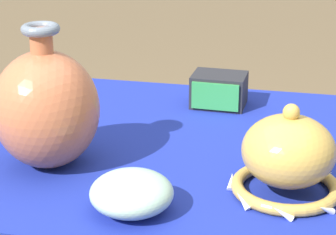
% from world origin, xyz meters
% --- Properties ---
extents(display_table, '(1.16, 0.79, 0.77)m').
position_xyz_m(display_table, '(0.00, -0.02, 0.69)').
color(display_table, olive).
rests_on(display_table, ground_plane).
extents(vase_tall_bulbous, '(0.20, 0.20, 0.28)m').
position_xyz_m(vase_tall_bulbous, '(-0.23, -0.14, 0.88)').
color(vase_tall_bulbous, '#BC6642').
rests_on(vase_tall_bulbous, display_table).
extents(vase_dome_bell, '(0.21, 0.21, 0.17)m').
position_xyz_m(vase_dome_bell, '(0.22, -0.16, 0.83)').
color(vase_dome_bell, gold).
rests_on(vase_dome_bell, display_table).
extents(mosaic_tile_box, '(0.13, 0.11, 0.08)m').
position_xyz_m(mosaic_tile_box, '(0.04, 0.25, 0.81)').
color(mosaic_tile_box, '#232328').
rests_on(mosaic_tile_box, display_table).
extents(bowl_shallow_celadon, '(0.14, 0.14, 0.07)m').
position_xyz_m(bowl_shallow_celadon, '(-0.03, -0.29, 0.80)').
color(bowl_shallow_celadon, '#A8CCB7').
rests_on(bowl_shallow_celadon, display_table).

